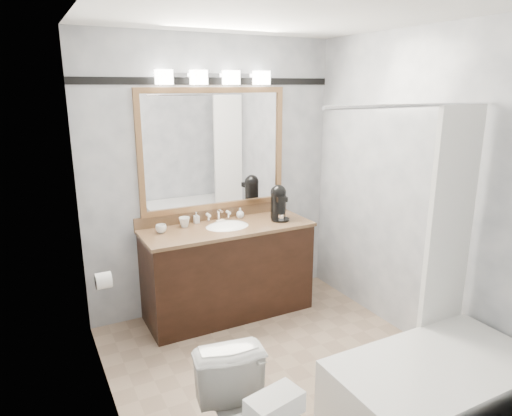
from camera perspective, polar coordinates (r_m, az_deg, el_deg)
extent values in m
cube|color=gray|center=(3.64, 3.55, -19.64)|extent=(2.40, 2.60, 0.01)
cube|color=white|center=(3.02, 4.39, 23.41)|extent=(2.40, 2.60, 0.01)
cube|color=silver|center=(4.24, -5.29, 3.94)|extent=(2.40, 0.01, 2.50)
cube|color=silver|center=(2.16, 22.41, -8.34)|extent=(2.40, 0.01, 2.50)
cube|color=silver|center=(2.70, -18.53, -3.32)|extent=(0.01, 2.60, 2.50)
cube|color=silver|center=(3.85, 19.45, 1.99)|extent=(0.01, 2.60, 2.50)
cube|color=black|center=(4.23, -3.50, -7.98)|extent=(1.50, 0.55, 0.82)
cube|color=#9B7049|center=(4.08, -3.60, -2.48)|extent=(1.53, 0.58, 0.03)
cube|color=#9B7049|center=(4.30, -5.08, -0.69)|extent=(1.53, 0.03, 0.10)
ellipsoid|color=white|center=(4.09, -3.60, -2.68)|extent=(0.44, 0.34, 0.14)
cube|color=#996D45|center=(4.14, -5.42, 14.47)|extent=(1.40, 0.04, 0.05)
cube|color=#996D45|center=(4.28, -5.07, 0.26)|extent=(1.40, 0.04, 0.05)
cube|color=#996D45|center=(3.97, -14.34, 6.44)|extent=(0.05, 0.04, 1.00)
cube|color=#996D45|center=(4.47, 2.85, 7.81)|extent=(0.05, 0.04, 1.00)
cube|color=white|center=(4.18, -5.27, 7.25)|extent=(1.30, 0.01, 1.00)
cube|color=silver|center=(4.13, -5.41, 16.20)|extent=(0.90, 0.05, 0.03)
cube|color=white|center=(3.93, -11.44, 15.75)|extent=(0.12, 0.12, 0.12)
cube|color=white|center=(4.03, -7.18, 15.90)|extent=(0.12, 0.12, 0.12)
cube|color=white|center=(4.14, -3.13, 15.97)|extent=(0.12, 0.12, 0.12)
cube|color=white|center=(4.27, 0.68, 15.96)|extent=(0.12, 0.12, 0.12)
cube|color=black|center=(4.15, -5.52, 15.51)|extent=(2.40, 0.01, 0.06)
cube|color=white|center=(3.23, 21.51, -20.85)|extent=(1.30, 0.72, 0.45)
cylinder|color=silver|center=(2.90, 19.15, 11.99)|extent=(1.30, 0.02, 0.02)
cube|color=white|center=(3.33, 23.13, -1.66)|extent=(0.40, 0.04, 1.55)
cylinder|color=white|center=(3.52, -18.54, -8.59)|extent=(0.11, 0.12, 0.12)
cube|color=white|center=(2.11, 2.34, -23.46)|extent=(0.27, 0.18, 0.10)
cylinder|color=black|center=(4.24, 3.04, -1.44)|extent=(0.17, 0.17, 0.02)
cylinder|color=black|center=(4.26, 2.79, 0.34)|extent=(0.14, 0.14, 0.24)
sphere|color=black|center=(4.23, 2.81, 1.94)|extent=(0.15, 0.15, 0.15)
cube|color=black|center=(4.17, 3.18, 1.15)|extent=(0.11, 0.11, 0.05)
cylinder|color=silver|center=(4.22, 3.14, -1.14)|extent=(0.06, 0.06, 0.06)
imported|color=white|center=(3.97, -11.78, -2.55)|extent=(0.12, 0.12, 0.07)
imported|color=white|center=(4.09, -8.94, -1.75)|extent=(0.11, 0.11, 0.09)
imported|color=white|center=(4.18, -7.47, -1.19)|extent=(0.05, 0.05, 0.10)
imported|color=white|center=(4.31, -2.00, -0.62)|extent=(0.10, 0.10, 0.10)
cube|color=beige|center=(4.17, -4.43, -1.70)|extent=(0.09, 0.08, 0.02)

